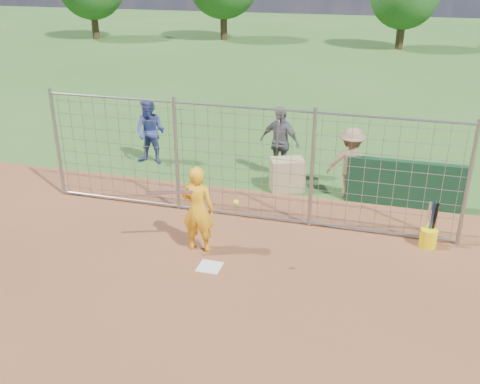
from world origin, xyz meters
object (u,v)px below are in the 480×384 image
(bystander_b, at_px, (279,143))
(bystander_c, at_px, (351,163))
(batter, at_px, (198,209))
(bucket_with_bats, at_px, (429,235))
(bystander_a, at_px, (150,132))
(equipment_bin, at_px, (287,175))

(bystander_b, xyz_separation_m, bystander_c, (1.89, -0.78, -0.09))
(batter, bearing_deg, bucket_with_bats, -164.88)
(batter, xyz_separation_m, bystander_c, (2.58, 3.42, -0.02))
(bystander_a, distance_m, bucket_with_bats, 7.86)
(batter, relative_size, bucket_with_bats, 1.79)
(batter, bearing_deg, equipment_bin, -109.78)
(batter, distance_m, equipment_bin, 3.60)
(batter, xyz_separation_m, bystander_a, (-2.94, 4.24, 0.03))
(batter, bearing_deg, bystander_b, -101.72)
(bystander_c, height_order, equipment_bin, bystander_c)
(equipment_bin, bearing_deg, bucket_with_bats, -55.77)
(bystander_a, height_order, equipment_bin, bystander_a)
(batter, distance_m, bystander_b, 4.26)
(batter, distance_m, bystander_a, 5.16)
(bystander_a, height_order, bucket_with_bats, bystander_a)
(batter, xyz_separation_m, equipment_bin, (1.07, 3.41, -0.48))
(bystander_c, bearing_deg, batter, 50.78)
(batter, bearing_deg, bystander_c, -129.46)
(bucket_with_bats, bearing_deg, bystander_c, 130.82)
(bystander_c, distance_m, bucket_with_bats, 2.77)
(bystander_a, relative_size, equipment_bin, 2.26)
(bystander_a, relative_size, bucket_with_bats, 1.86)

